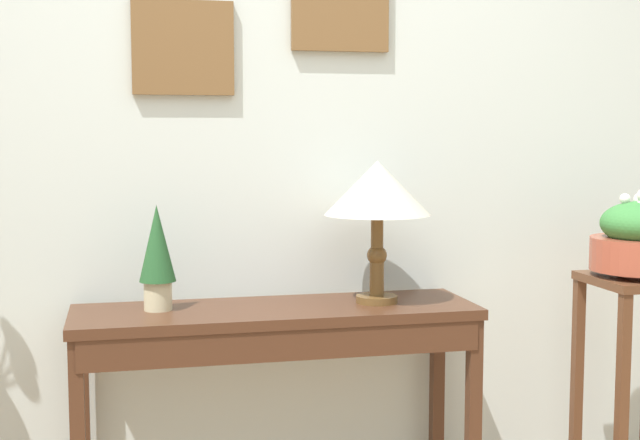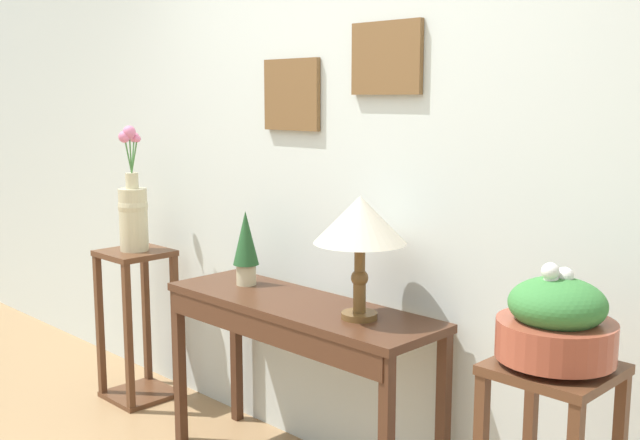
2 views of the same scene
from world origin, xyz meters
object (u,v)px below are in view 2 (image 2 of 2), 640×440
at_px(console_table, 294,327).
at_px(planter_bowl_wide_right, 556,323).
at_px(pedestal_stand_left, 138,325).
at_px(table_lamp, 360,224).
at_px(potted_plant_on_console, 246,245).
at_px(flower_vase_tall_left, 133,209).

relative_size(console_table, planter_bowl_wide_right, 3.89).
bearing_deg(pedestal_stand_left, console_table, -0.35).
xyz_separation_m(table_lamp, planter_bowl_wide_right, (0.91, -0.16, -0.17)).
bearing_deg(console_table, potted_plant_on_console, 171.05).
xyz_separation_m(console_table, planter_bowl_wide_right, (1.27, -0.13, 0.32)).
distance_m(pedestal_stand_left, flower_vase_tall_left, 0.64).
bearing_deg(potted_plant_on_console, table_lamp, -2.84).
height_order(potted_plant_on_console, planter_bowl_wide_right, planter_bowl_wide_right).
xyz_separation_m(console_table, pedestal_stand_left, (-1.27, 0.01, -0.27)).
height_order(table_lamp, potted_plant_on_console, table_lamp).
bearing_deg(pedestal_stand_left, table_lamp, 0.59).
xyz_separation_m(potted_plant_on_console, flower_vase_tall_left, (-0.88, -0.05, 0.08)).
xyz_separation_m(flower_vase_tall_left, planter_bowl_wide_right, (2.53, -0.14, -0.06)).
distance_m(potted_plant_on_console, planter_bowl_wide_right, 1.67).
xyz_separation_m(console_table, potted_plant_on_console, (-0.39, 0.06, 0.30)).
bearing_deg(potted_plant_on_console, pedestal_stand_left, -176.53).
distance_m(potted_plant_on_console, flower_vase_tall_left, 0.88).
bearing_deg(pedestal_stand_left, planter_bowl_wide_right, -3.19).
distance_m(console_table, flower_vase_tall_left, 1.32).
bearing_deg(console_table, table_lamp, 3.95).
bearing_deg(table_lamp, console_table, -176.05).
xyz_separation_m(potted_plant_on_console, planter_bowl_wide_right, (1.66, -0.19, 0.02)).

